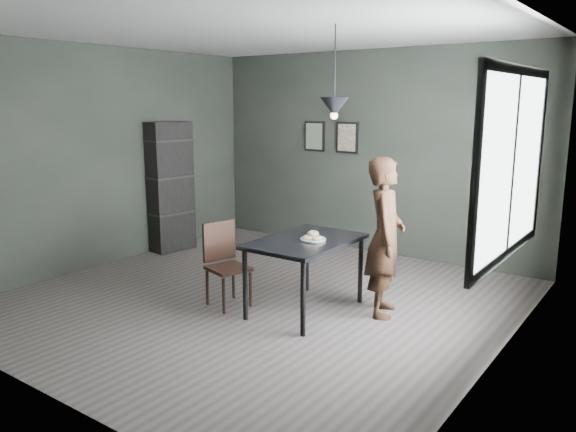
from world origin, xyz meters
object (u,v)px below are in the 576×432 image
Objects in this scene: woman at (385,237)px; wood_chair at (224,258)px; shelf_unit at (170,187)px; white_plate at (313,240)px; cafe_table at (305,247)px; pendant_lamp at (334,107)px.

woman reaches higher than wood_chair.
white_plate is at bearing -8.63° from shelf_unit.
wood_chair is (-0.89, -0.33, -0.26)m from white_plate.
wood_chair is (-0.80, -0.32, -0.18)m from cafe_table.
wood_chair is at bearing 93.98° from woman.
white_plate is at bearing 101.49° from woman.
cafe_table is 0.76× the size of woman.
shelf_unit is (-3.01, 0.89, 0.16)m from white_plate.
shelf_unit is (-2.92, 0.90, 0.24)m from cafe_table.
cafe_table is at bearing 38.16° from wood_chair.
shelf_unit is at bearing 60.30° from woman.
white_plate is 1.31m from pendant_lamp.
pendant_lamp is at bearing 38.14° from wood_chair.
wood_chair is 2.48m from shelf_unit.
shelf_unit reaches higher than white_plate.
wood_chair is 1.93m from pendant_lamp.
woman is 0.86× the size of shelf_unit.
woman is at bearing 29.91° from cafe_table.
cafe_table is 0.88m from wood_chair.
cafe_table is 3.06m from shelf_unit.
pendant_lamp reaches higher than white_plate.
white_plate is at bearing 36.37° from wood_chair.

